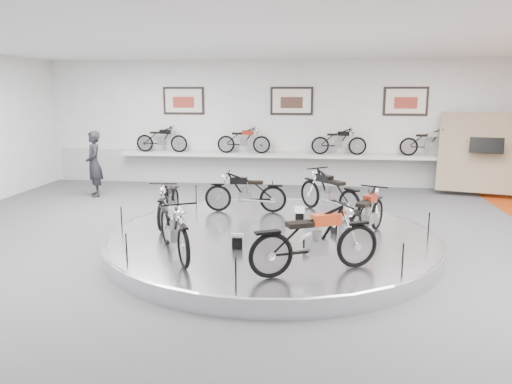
# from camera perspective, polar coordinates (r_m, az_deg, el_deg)

# --- Properties ---
(floor) EXTENTS (16.00, 16.00, 0.00)m
(floor) POSITION_cam_1_polar(r_m,az_deg,el_deg) (9.57, 1.61, -6.91)
(floor) COLOR #515154
(floor) RESTS_ON ground
(ceiling) EXTENTS (16.00, 16.00, 0.00)m
(ceiling) POSITION_cam_1_polar(r_m,az_deg,el_deg) (9.13, 1.76, 17.65)
(ceiling) COLOR white
(ceiling) RESTS_ON wall_back
(wall_back) EXTENTS (16.00, 0.00, 16.00)m
(wall_back) POSITION_cam_1_polar(r_m,az_deg,el_deg) (16.09, 4.07, 7.85)
(wall_back) COLOR white
(wall_back) RESTS_ON floor
(wall_front) EXTENTS (16.00, 0.00, 16.00)m
(wall_front) POSITION_cam_1_polar(r_m,az_deg,el_deg) (2.43, -14.65, -13.81)
(wall_front) COLOR white
(wall_front) RESTS_ON floor
(dado_band) EXTENTS (15.68, 0.04, 1.10)m
(dado_band) POSITION_cam_1_polar(r_m,az_deg,el_deg) (16.23, 4.00, 2.73)
(dado_band) COLOR #BCBCBA
(dado_band) RESTS_ON floor
(display_platform) EXTENTS (6.40, 6.40, 0.30)m
(display_platform) POSITION_cam_1_polar(r_m,az_deg,el_deg) (9.80, 1.79, -5.53)
(display_platform) COLOR silver
(display_platform) RESTS_ON floor
(platform_rim) EXTENTS (6.40, 6.40, 0.10)m
(platform_rim) POSITION_cam_1_polar(r_m,az_deg,el_deg) (9.77, 1.79, -4.86)
(platform_rim) COLOR #B2B2BA
(platform_rim) RESTS_ON display_platform
(shelf) EXTENTS (11.00, 0.55, 0.10)m
(shelf) POSITION_cam_1_polar(r_m,az_deg,el_deg) (15.89, 3.96, 4.18)
(shelf) COLOR silver
(shelf) RESTS_ON wall_back
(poster_left) EXTENTS (1.35, 0.06, 0.88)m
(poster_left) POSITION_cam_1_polar(r_m,az_deg,el_deg) (16.58, -8.27, 10.29)
(poster_left) COLOR #F2E4D0
(poster_left) RESTS_ON wall_back
(poster_center) EXTENTS (1.35, 0.06, 0.88)m
(poster_center) POSITION_cam_1_polar(r_m,az_deg,el_deg) (16.02, 4.10, 10.34)
(poster_center) COLOR #F2E4D0
(poster_center) RESTS_ON wall_back
(poster_right) EXTENTS (1.35, 0.06, 0.88)m
(poster_right) POSITION_cam_1_polar(r_m,az_deg,el_deg) (16.21, 16.74, 9.90)
(poster_right) COLOR #F2E4D0
(poster_right) RESTS_ON wall_back
(display_panel) EXTENTS (2.56, 1.52, 2.30)m
(display_panel) POSITION_cam_1_polar(r_m,az_deg,el_deg) (15.96, 24.41, 4.12)
(display_panel) COLOR #907B5F
(display_panel) RESTS_ON floor
(shelf_bike_a) EXTENTS (1.22, 0.43, 0.73)m
(shelf_bike_a) POSITION_cam_1_polar(r_m,az_deg,el_deg) (16.60, -10.72, 5.77)
(shelf_bike_a) COLOR black
(shelf_bike_a) RESTS_ON shelf
(shelf_bike_b) EXTENTS (1.22, 0.43, 0.73)m
(shelf_bike_b) POSITION_cam_1_polar(r_m,az_deg,el_deg) (15.99, -1.42, 5.75)
(shelf_bike_b) COLOR maroon
(shelf_bike_b) RESTS_ON shelf
(shelf_bike_c) EXTENTS (1.22, 0.43, 0.73)m
(shelf_bike_c) POSITION_cam_1_polar(r_m,az_deg,el_deg) (15.83, 9.44, 5.54)
(shelf_bike_c) COLOR black
(shelf_bike_c) RESTS_ON shelf
(shelf_bike_d) EXTENTS (1.22, 0.43, 0.73)m
(shelf_bike_d) POSITION_cam_1_polar(r_m,az_deg,el_deg) (16.17, 19.08, 5.19)
(shelf_bike_d) COLOR silver
(shelf_bike_d) RESTS_ON shelf
(bike_a) EXTENTS (1.55, 1.70, 1.00)m
(bike_a) POSITION_cam_1_polar(r_m,az_deg,el_deg) (11.26, 8.35, 0.02)
(bike_a) COLOR black
(bike_a) RESTS_ON display_platform
(bike_b) EXTENTS (1.60, 0.61, 0.93)m
(bike_b) POSITION_cam_1_polar(r_m,az_deg,el_deg) (11.32, -1.22, 0.01)
(bike_b) COLOR black
(bike_b) RESTS_ON display_platform
(bike_c) EXTENTS (0.68, 1.62, 0.93)m
(bike_c) POSITION_cam_1_polar(r_m,az_deg,el_deg) (10.51, -9.97, -1.06)
(bike_c) COLOR black
(bike_c) RESTS_ON display_platform
(bike_d) EXTENTS (1.33, 1.76, 0.99)m
(bike_d) POSITION_cam_1_polar(r_m,az_deg,el_deg) (8.44, -9.36, -3.96)
(bike_d) COLOR silver
(bike_d) RESTS_ON display_platform
(bike_e) EXTENTS (1.90, 1.35, 1.06)m
(bike_e) POSITION_cam_1_polar(r_m,az_deg,el_deg) (7.59, 6.81, -5.38)
(bike_e) COLOR #CA4119
(bike_e) RESTS_ON display_platform
(bike_f) EXTENTS (1.15, 1.68, 0.93)m
(bike_f) POSITION_cam_1_polar(r_m,az_deg,el_deg) (9.58, 12.57, -2.40)
(bike_f) COLOR maroon
(bike_f) RESTS_ON display_platform
(visitor) EXTENTS (0.75, 0.83, 1.89)m
(visitor) POSITION_cam_1_polar(r_m,az_deg,el_deg) (15.13, -18.01, 3.07)
(visitor) COLOR black
(visitor) RESTS_ON floor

